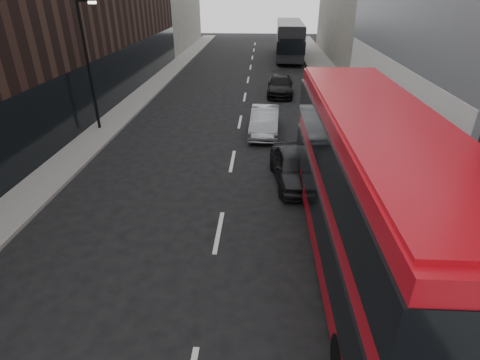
% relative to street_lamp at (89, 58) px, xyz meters
% --- Properties ---
extents(sidewalk_right, '(3.00, 80.00, 0.15)m').
position_rel_street_lamp_xyz_m(sidewalk_right, '(15.72, 7.00, -4.11)').
color(sidewalk_right, slate).
rests_on(sidewalk_right, ground).
extents(sidewalk_left, '(2.00, 80.00, 0.15)m').
position_rel_street_lamp_xyz_m(sidewalk_left, '(0.22, 7.00, -4.11)').
color(sidewalk_left, slate).
rests_on(sidewalk_left, ground).
extents(street_lamp, '(1.06, 0.22, 7.00)m').
position_rel_street_lamp_xyz_m(street_lamp, '(0.00, 0.00, 0.00)').
color(street_lamp, black).
rests_on(street_lamp, sidewalk_left).
extents(red_bus, '(3.02, 12.18, 4.89)m').
position_rel_street_lamp_xyz_m(red_bus, '(12.68, -11.45, -1.46)').
color(red_bus, '#B80B16').
rests_on(red_bus, ground).
extents(grey_bus, '(3.23, 12.65, 4.05)m').
position_rel_street_lamp_xyz_m(grey_bus, '(12.50, 25.85, -2.01)').
color(grey_bus, black).
rests_on(grey_bus, ground).
extents(car_a, '(2.25, 4.48, 1.47)m').
position_rel_street_lamp_xyz_m(car_a, '(11.06, -6.00, -3.45)').
color(car_a, black).
rests_on(car_a, ground).
extents(car_b, '(1.76, 4.57, 1.48)m').
position_rel_street_lamp_xyz_m(car_b, '(9.77, 0.05, -3.44)').
color(car_b, gray).
rests_on(car_b, ground).
extents(car_c, '(2.18, 4.96, 1.42)m').
position_rel_street_lamp_xyz_m(car_c, '(10.98, 9.04, -3.47)').
color(car_c, black).
rests_on(car_c, ground).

